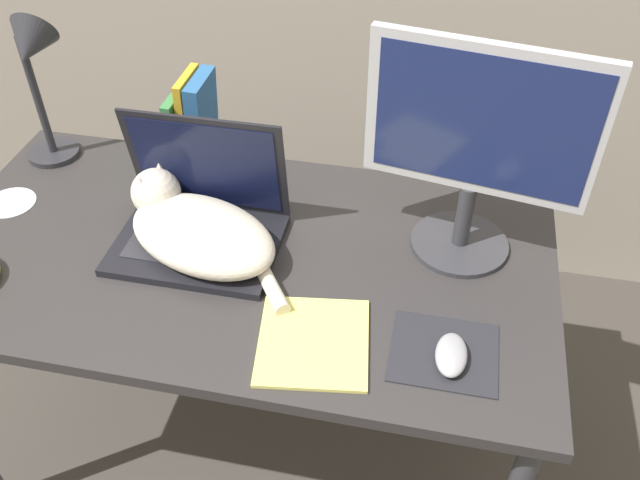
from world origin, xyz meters
The scene contains 10 objects.
desk centered at (0.00, 0.37, 0.68)m, with size 1.37×0.73×0.75m.
laptop centered at (-0.10, 0.40, 0.81)m, with size 0.36×0.27×0.28m.
cat centered at (-0.09, 0.36, 0.81)m, with size 0.43×0.33×0.14m.
external_monitor centered at (0.47, 0.49, 1.02)m, with size 0.45×0.22×0.48m.
mousepad centered at (0.46, 0.17, 0.76)m, with size 0.20×0.18×0.00m.
computer_mouse centered at (0.47, 0.16, 0.77)m, with size 0.06×0.11×0.03m.
book_row centered at (-0.20, 0.65, 0.88)m, with size 0.09×0.17×0.26m.
desk_lamp centered at (-0.55, 0.60, 1.02)m, with size 0.17×0.17×0.40m.
notepad centered at (0.21, 0.15, 0.76)m, with size 0.24×0.25×0.01m.
cd_disc centered at (-0.59, 0.42, 0.75)m, with size 0.12×0.12×0.00m.
Camera 1 is at (0.40, -0.67, 1.76)m, focal length 38.00 mm.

